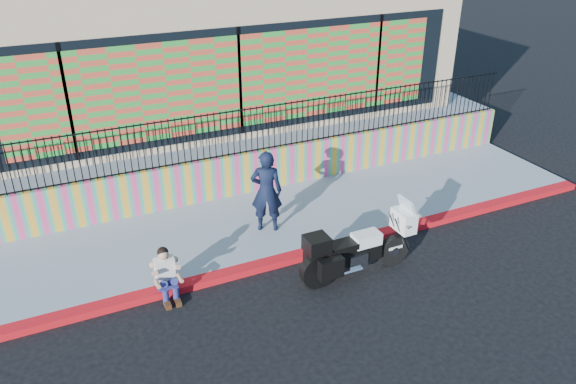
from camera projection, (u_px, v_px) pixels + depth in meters
ground at (310, 256)px, 12.40m from camera, size 90.00×90.00×0.00m
red_curb at (311, 253)px, 12.37m from camera, size 16.00×0.30×0.15m
sidewalk at (280, 219)px, 13.70m from camera, size 16.00×3.00×0.15m
mural_wall at (255, 171)px, 14.71m from camera, size 16.00×0.20×1.10m
metal_fence at (254, 130)px, 14.18m from camera, size 15.80×0.04×1.20m
elevated_platform at (198, 115)px, 18.86m from camera, size 16.00×10.00×1.25m
storefront_building at (194, 37)px, 17.48m from camera, size 14.00×8.06×4.00m
police_motorcycle at (356, 249)px, 11.46m from camera, size 2.50×0.83×1.56m
police_officer at (266, 191)px, 12.71m from camera, size 0.85×0.73×1.96m
seated_man at (167, 279)px, 10.87m from camera, size 0.54×0.71×1.06m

